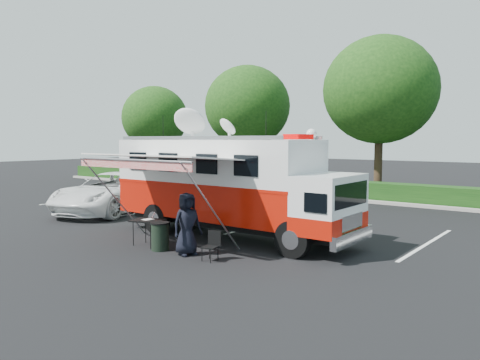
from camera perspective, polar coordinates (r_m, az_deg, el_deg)
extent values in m
plane|color=black|center=(15.77, -1.12, -7.02)|extent=(120.00, 120.00, 0.00)
cube|color=#9E998E|center=(23.93, 23.61, -3.13)|extent=(60.00, 0.35, 0.15)
cube|color=black|center=(24.75, 24.15, -1.90)|extent=(60.00, 1.20, 1.00)
cylinder|color=black|center=(37.32, -10.27, 2.95)|extent=(0.44, 0.44, 4.00)
ellipsoid|color=#14380F|center=(37.33, -10.34, 7.49)|extent=(5.12, 5.12, 4.86)
cylinder|color=black|center=(31.23, 0.90, 3.01)|extent=(0.44, 0.44, 4.40)
ellipsoid|color=#14380F|center=(31.29, 0.90, 8.98)|extent=(5.63, 5.63, 5.35)
cylinder|color=black|center=(26.84, 16.52, 2.91)|extent=(0.44, 0.44, 4.80)
ellipsoid|color=#14380F|center=(26.96, 16.71, 10.47)|extent=(6.14, 6.14, 5.84)
cube|color=silver|center=(26.97, -18.13, -2.24)|extent=(0.12, 5.50, 0.01)
cube|color=silver|center=(22.30, -9.38, -3.52)|extent=(0.12, 5.50, 0.01)
cube|color=silver|center=(18.43, 3.52, -5.26)|extent=(0.12, 5.50, 0.01)
cube|color=silver|center=(15.94, 21.85, -7.24)|extent=(0.12, 5.50, 0.01)
cube|color=black|center=(15.67, -1.12, -5.15)|extent=(8.17, 1.33, 0.29)
cylinder|color=black|center=(13.12, 6.48, -7.19)|extent=(1.05, 0.30, 1.05)
cylinder|color=black|center=(14.91, 10.65, -5.76)|extent=(1.05, 0.30, 1.05)
cylinder|color=black|center=(16.59, -10.10, -4.66)|extent=(1.05, 0.30, 1.05)
cylinder|color=black|center=(18.04, -5.18, -3.82)|extent=(1.05, 0.30, 1.05)
cube|color=silver|center=(13.44, 13.53, -6.79)|extent=(0.19, 2.38, 0.38)
cube|color=silver|center=(13.58, 10.86, -2.75)|extent=(1.33, 2.38, 1.62)
cube|color=#BA1507|center=(13.67, 10.83, -5.12)|extent=(1.35, 2.40, 0.52)
cube|color=black|center=(13.29, 13.27, -1.73)|extent=(0.11, 2.08, 0.67)
cube|color=#BA1507|center=(15.98, -2.99, -2.37)|extent=(7.22, 2.38, 1.14)
cube|color=#BA1507|center=(15.92, -3.00, -0.34)|extent=(7.24, 2.40, 0.10)
cube|color=silver|center=(15.87, -3.01, 2.23)|extent=(7.22, 2.38, 1.33)
cube|color=silver|center=(15.85, -3.02, 4.77)|extent=(7.22, 2.38, 0.08)
cube|color=#CC0505|center=(13.96, 7.14, 5.25)|extent=(0.52, 0.90, 0.15)
sphere|color=silver|center=(14.84, 8.70, 5.58)|extent=(0.32, 0.32, 0.32)
ellipsoid|color=silver|center=(16.45, -6.14, 7.10)|extent=(1.14, 1.14, 0.34)
ellipsoid|color=silver|center=(15.75, -1.52, 6.53)|extent=(0.67, 0.67, 0.19)
cylinder|color=black|center=(18.17, -9.36, 6.27)|extent=(0.02, 0.02, 0.95)
cylinder|color=black|center=(17.09, -5.85, 6.39)|extent=(0.02, 0.02, 0.95)
cylinder|color=black|center=(15.05, 3.18, 6.60)|extent=(0.02, 0.02, 0.95)
cube|color=white|center=(14.31, -9.68, 2.81)|extent=(4.75, 2.28, 0.20)
cube|color=red|center=(13.58, -13.14, 1.92)|extent=(4.75, 0.04, 0.27)
cylinder|color=#B2B2B7|center=(13.56, -13.21, 2.40)|extent=(4.75, 0.07, 0.07)
cylinder|color=#B2B2B7|center=(16.00, -14.98, -2.10)|extent=(0.05, 2.47, 2.74)
cylinder|color=#B2B2B7|center=(12.91, -3.40, -3.61)|extent=(0.05, 2.47, 2.74)
imported|color=white|center=(21.97, -15.01, -3.77)|extent=(4.54, 6.98, 1.79)
imported|color=black|center=(13.55, -6.44, -9.05)|extent=(0.79, 1.00, 1.78)
cube|color=black|center=(14.67, -11.18, -4.87)|extent=(1.12, 0.94, 0.05)
cylinder|color=black|center=(14.89, -12.89, -6.31)|extent=(0.02, 0.02, 0.79)
cylinder|color=black|center=(15.20, -11.43, -6.05)|extent=(0.02, 0.02, 0.79)
cylinder|color=black|center=(14.29, -10.85, -6.75)|extent=(0.02, 0.02, 0.79)
cylinder|color=black|center=(14.62, -9.38, -6.46)|extent=(0.02, 0.02, 0.79)
cube|color=silver|center=(14.74, -11.16, -4.73)|extent=(0.25, 0.34, 0.01)
cube|color=black|center=(12.74, -3.69, -8.17)|extent=(0.47, 0.47, 0.03)
cube|color=black|center=(12.84, -3.13, -7.09)|extent=(0.38, 0.13, 0.43)
cylinder|color=black|center=(12.78, -4.67, -9.02)|extent=(0.02, 0.02, 0.38)
cylinder|color=black|center=(13.00, -3.75, -8.77)|extent=(0.02, 0.02, 0.38)
cylinder|color=black|center=(12.58, -3.62, -9.24)|extent=(0.02, 0.02, 0.38)
cylinder|color=black|center=(12.80, -2.71, -8.98)|extent=(0.02, 0.02, 0.38)
cylinder|color=black|center=(14.13, -9.72, -6.86)|extent=(0.52, 0.52, 0.80)
cylinder|color=black|center=(14.05, -9.74, -5.19)|extent=(0.56, 0.56, 0.04)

